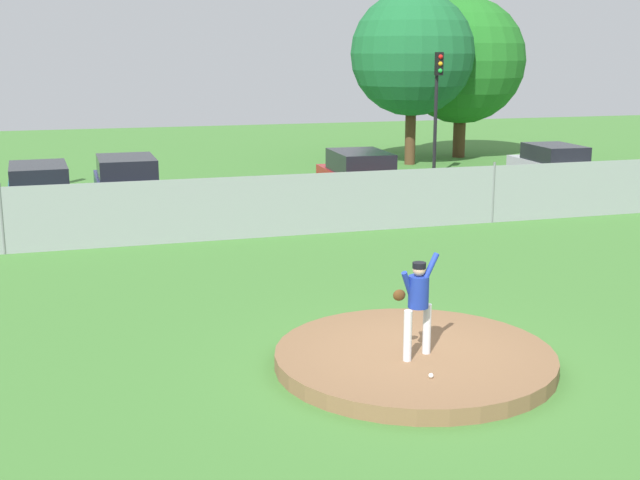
{
  "coord_description": "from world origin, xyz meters",
  "views": [
    {
      "loc": [
        -5.1,
        -11.53,
        4.91
      ],
      "look_at": [
        -0.57,
        3.33,
        1.4
      ],
      "focal_mm": 46.27,
      "sensor_mm": 36.0,
      "label": 1
    }
  ],
  "objects_px": {
    "baseball": "(431,376)",
    "traffic_light_far": "(437,93)",
    "parked_car_teal": "(40,194)",
    "pitcher_youth": "(418,299)",
    "parked_car_navy": "(127,187)",
    "parked_car_red": "(360,179)",
    "traffic_cone_orange": "(469,198)",
    "parked_car_silver": "(554,169)"
  },
  "relations": [
    {
      "from": "parked_car_red",
      "to": "traffic_light_far",
      "type": "distance_m",
      "value": 7.25
    },
    {
      "from": "parked_car_navy",
      "to": "traffic_cone_orange",
      "type": "relative_size",
      "value": 8.32
    },
    {
      "from": "parked_car_silver",
      "to": "traffic_light_far",
      "type": "bearing_deg",
      "value": 121.35
    },
    {
      "from": "parked_car_silver",
      "to": "parked_car_red",
      "type": "height_order",
      "value": "parked_car_red"
    },
    {
      "from": "parked_car_silver",
      "to": "traffic_light_far",
      "type": "height_order",
      "value": "traffic_light_far"
    },
    {
      "from": "parked_car_navy",
      "to": "traffic_light_far",
      "type": "distance_m",
      "value": 13.47
    },
    {
      "from": "parked_car_red",
      "to": "parked_car_navy",
      "type": "xyz_separation_m",
      "value": [
        -7.6,
        0.39,
        0.02
      ]
    },
    {
      "from": "parked_car_teal",
      "to": "traffic_light_far",
      "type": "height_order",
      "value": "traffic_light_far"
    },
    {
      "from": "parked_car_silver",
      "to": "parked_car_navy",
      "type": "height_order",
      "value": "parked_car_navy"
    },
    {
      "from": "pitcher_youth",
      "to": "parked_car_teal",
      "type": "bearing_deg",
      "value": 112.32
    },
    {
      "from": "parked_car_red",
      "to": "parked_car_teal",
      "type": "distance_m",
      "value": 10.19
    },
    {
      "from": "parked_car_silver",
      "to": "parked_car_navy",
      "type": "relative_size",
      "value": 0.94
    },
    {
      "from": "parked_car_silver",
      "to": "traffic_light_far",
      "type": "xyz_separation_m",
      "value": [
        -2.69,
        4.41,
        2.59
      ]
    },
    {
      "from": "parked_car_silver",
      "to": "parked_car_teal",
      "type": "distance_m",
      "value": 17.79
    },
    {
      "from": "baseball",
      "to": "traffic_cone_orange",
      "type": "xyz_separation_m",
      "value": [
        7.63,
        13.81,
        -0.03
      ]
    },
    {
      "from": "parked_car_navy",
      "to": "traffic_cone_orange",
      "type": "xyz_separation_m",
      "value": [
        10.85,
        -1.97,
        -0.59
      ]
    },
    {
      "from": "parked_car_silver",
      "to": "parked_car_navy",
      "type": "bearing_deg",
      "value": 179.56
    },
    {
      "from": "pitcher_youth",
      "to": "parked_car_teal",
      "type": "distance_m",
      "value": 15.67
    },
    {
      "from": "parked_car_teal",
      "to": "traffic_cone_orange",
      "type": "bearing_deg",
      "value": -6.55
    },
    {
      "from": "traffic_cone_orange",
      "to": "traffic_light_far",
      "type": "distance_m",
      "value": 7.19
    },
    {
      "from": "parked_car_teal",
      "to": "traffic_light_far",
      "type": "bearing_deg",
      "value": 17.34
    },
    {
      "from": "parked_car_navy",
      "to": "pitcher_youth",
      "type": "bearing_deg",
      "value": -77.33
    },
    {
      "from": "baseball",
      "to": "parked_car_teal",
      "type": "bearing_deg",
      "value": 110.74
    },
    {
      "from": "baseball",
      "to": "parked_car_navy",
      "type": "distance_m",
      "value": 16.11
    },
    {
      "from": "parked_car_silver",
      "to": "parked_car_red",
      "type": "xyz_separation_m",
      "value": [
        -7.6,
        -0.27,
        0.02
      ]
    },
    {
      "from": "parked_car_red",
      "to": "parked_car_teal",
      "type": "height_order",
      "value": "parked_car_red"
    },
    {
      "from": "parked_car_red",
      "to": "traffic_cone_orange",
      "type": "bearing_deg",
      "value": -25.88
    },
    {
      "from": "parked_car_red",
      "to": "parked_car_navy",
      "type": "relative_size",
      "value": 1.05
    },
    {
      "from": "parked_car_silver",
      "to": "traffic_light_far",
      "type": "relative_size",
      "value": 0.86
    },
    {
      "from": "traffic_light_far",
      "to": "pitcher_youth",
      "type": "bearing_deg",
      "value": -115.49
    },
    {
      "from": "parked_car_teal",
      "to": "traffic_light_far",
      "type": "relative_size",
      "value": 0.98
    },
    {
      "from": "pitcher_youth",
      "to": "traffic_light_far",
      "type": "height_order",
      "value": "traffic_light_far"
    },
    {
      "from": "parked_car_teal",
      "to": "pitcher_youth",
      "type": "bearing_deg",
      "value": -67.68
    },
    {
      "from": "pitcher_youth",
      "to": "parked_car_teal",
      "type": "height_order",
      "value": "pitcher_youth"
    },
    {
      "from": "traffic_cone_orange",
      "to": "parked_car_red",
      "type": "bearing_deg",
      "value": 154.12
    },
    {
      "from": "baseball",
      "to": "traffic_light_far",
      "type": "xyz_separation_m",
      "value": [
        9.29,
        20.07,
        3.1
      ]
    },
    {
      "from": "parked_car_silver",
      "to": "pitcher_youth",
      "type": "bearing_deg",
      "value": -128.67
    },
    {
      "from": "parked_car_red",
      "to": "traffic_cone_orange",
      "type": "relative_size",
      "value": 8.76
    },
    {
      "from": "parked_car_teal",
      "to": "baseball",
      "type": "bearing_deg",
      "value": -69.26
    },
    {
      "from": "parked_car_navy",
      "to": "parked_car_teal",
      "type": "distance_m",
      "value": 2.63
    },
    {
      "from": "baseball",
      "to": "parked_car_navy",
      "type": "relative_size",
      "value": 0.02
    },
    {
      "from": "parked_car_silver",
      "to": "parked_car_red",
      "type": "distance_m",
      "value": 7.6
    }
  ]
}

